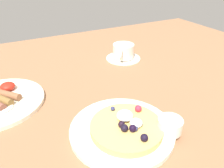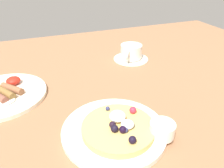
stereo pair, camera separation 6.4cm
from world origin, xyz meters
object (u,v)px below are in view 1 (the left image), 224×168
(syrup_ramekin, at_px, (170,125))
(coffee_cup, at_px, (123,51))
(pancake_plate, at_px, (122,130))
(coffee_saucer, at_px, (123,58))

(syrup_ramekin, xyz_separation_m, coffee_cup, (0.13, 0.44, 0.01))
(pancake_plate, bearing_deg, syrup_ramekin, -33.17)
(syrup_ramekin, relative_size, coffee_saucer, 0.41)
(coffee_cup, bearing_deg, syrup_ramekin, -106.46)
(syrup_ramekin, bearing_deg, coffee_saucer, 73.47)
(syrup_ramekin, distance_m, coffee_saucer, 0.46)
(pancake_plate, relative_size, coffee_cup, 2.45)
(pancake_plate, distance_m, coffee_saucer, 0.44)
(syrup_ramekin, height_order, coffee_saucer, syrup_ramekin)
(syrup_ramekin, bearing_deg, coffee_cup, 73.54)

